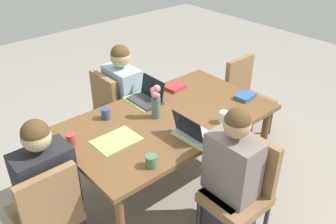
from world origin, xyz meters
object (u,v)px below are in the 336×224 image
object	(u,v)px
person_near_left_far	(124,105)
laptop_near_left_far	(148,97)
coffee_mug_near_left	(106,114)
book_blue_cover	(245,96)
flower_vase	(156,101)
chair_head_right_left_near	(47,210)
coffee_mug_centre_left	(151,161)
chair_head_left_right_near	(245,94)
coffee_mug_near_right	(224,117)
book_red_cover	(176,87)
laptop_far_left_mid	(192,131)
chair_far_left_mid	(242,186)
chair_near_left_far	(115,107)
person_head_right_left_near	(50,198)
dining_table	(168,124)
coffee_mug_centre_right	(71,139)
person_far_left_mid	(230,184)

from	to	relation	value
person_near_left_far	laptop_near_left_far	bearing A→B (deg)	90.00
coffee_mug_near_left	book_blue_cover	world-z (taller)	coffee_mug_near_left
laptop_near_left_far	flower_vase	bearing A→B (deg)	65.43
chair_head_right_left_near	coffee_mug_centre_left	world-z (taller)	chair_head_right_left_near
chair_head_left_right_near	coffee_mug_near_right	size ratio (longest dim) A/B	8.72
coffee_mug_centre_left	book_red_cover	world-z (taller)	coffee_mug_centre_left
book_blue_cover	laptop_far_left_mid	bearing A→B (deg)	1.08
chair_far_left_mid	laptop_far_left_mid	distance (m)	0.58
chair_head_right_left_near	chair_near_left_far	size ratio (longest dim) A/B	1.00
chair_near_left_far	person_head_right_left_near	bearing A→B (deg)	36.72
flower_vase	laptop_near_left_far	xyz separation A→B (m)	(-0.13, -0.28, -0.12)
book_blue_cover	book_red_cover	bearing A→B (deg)	-65.14
dining_table	book_blue_cover	xyz separation A→B (m)	(-0.80, 0.23, 0.09)
dining_table	chair_head_left_right_near	world-z (taller)	chair_head_left_right_near
laptop_near_left_far	chair_far_left_mid	bearing A→B (deg)	89.00
chair_head_right_left_near	flower_vase	world-z (taller)	flower_vase
chair_far_left_mid	book_blue_cover	world-z (taller)	chair_far_left_mid
coffee_mug_centre_left	dining_table	bearing A→B (deg)	-141.02
chair_near_left_far	coffee_mug_centre_right	world-z (taller)	chair_near_left_far
coffee_mug_centre_left	book_blue_cover	size ratio (longest dim) A/B	0.46
chair_head_right_left_near	book_blue_cover	distance (m)	2.04
dining_table	chair_head_right_left_near	bearing A→B (deg)	4.00
chair_far_left_mid	dining_table	bearing A→B (deg)	-88.13
flower_vase	book_red_cover	world-z (taller)	flower_vase
person_far_left_mid	laptop_near_left_far	bearing A→B (deg)	-94.81
flower_vase	coffee_mug_centre_left	xyz separation A→B (m)	(0.46, 0.51, -0.11)
chair_head_right_left_near	coffee_mug_near_left	size ratio (longest dim) A/B	9.23
laptop_near_left_far	coffee_mug_centre_right	xyz separation A→B (m)	(0.89, 0.15, -0.00)
chair_head_right_left_near	coffee_mug_near_right	distance (m)	1.58
dining_table	book_blue_cover	size ratio (longest dim) A/B	9.40
person_head_right_left_near	chair_far_left_mid	xyz separation A→B (m)	(-1.19, 0.83, -0.03)
person_head_right_left_near	laptop_far_left_mid	size ratio (longest dim) A/B	3.73
book_blue_cover	chair_far_left_mid	bearing A→B (deg)	31.21
laptop_near_left_far	book_red_cover	world-z (taller)	laptop_near_left_far
chair_near_left_far	book_red_cover	bearing A→B (deg)	133.47
coffee_mug_near_right	person_near_left_far	bearing A→B (deg)	-77.64
laptop_near_left_far	book_blue_cover	bearing A→B (deg)	142.32
laptop_far_left_mid	person_head_right_left_near	bearing A→B (deg)	-17.12
person_far_left_mid	coffee_mug_centre_left	world-z (taller)	person_far_left_mid
chair_far_left_mid	book_blue_cover	distance (m)	1.02
chair_head_right_left_near	book_red_cover	distance (m)	1.72
person_near_left_far	coffee_mug_near_left	world-z (taller)	person_near_left_far
person_far_left_mid	coffee_mug_centre_right	world-z (taller)	person_far_left_mid
chair_far_left_mid	coffee_mug_centre_left	distance (m)	0.76
person_near_left_far	chair_head_left_right_near	size ratio (longest dim) A/B	1.33
person_near_left_far	book_red_cover	xyz separation A→B (m)	(-0.37, 0.41, 0.24)
person_far_left_mid	chair_near_left_far	bearing A→B (deg)	-90.74
chair_head_right_left_near	person_far_left_mid	distance (m)	1.37
person_head_right_left_near	chair_far_left_mid	bearing A→B (deg)	144.98
person_head_right_left_near	coffee_mug_centre_right	distance (m)	0.47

